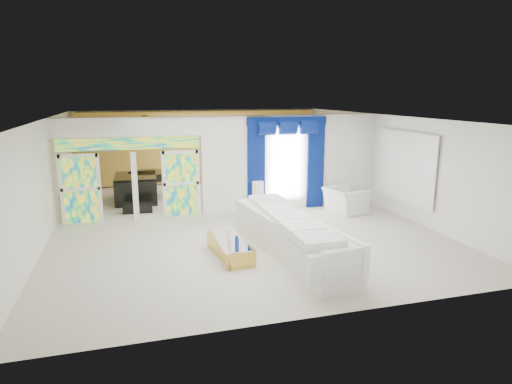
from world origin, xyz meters
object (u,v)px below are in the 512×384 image
object	(u,v)px
coffee_table	(230,248)
console_table	(267,206)
white_sofa	(290,237)
armchair	(345,200)
grand_piano	(136,188)

from	to	relation	value
coffee_table	console_table	distance (m)	4.01
console_table	white_sofa	bearing A→B (deg)	-99.42
console_table	armchair	world-z (taller)	armchair
coffee_table	armchair	distance (m)	5.12
console_table	armchair	xyz separation A→B (m)	(2.34, -0.74, 0.18)
coffee_table	armchair	size ratio (longest dim) A/B	1.47
coffee_table	console_table	size ratio (longest dim) A/B	1.42
coffee_table	grand_piano	bearing A→B (deg)	107.63
white_sofa	console_table	distance (m)	3.84
white_sofa	armchair	xyz separation A→B (m)	(2.97, 3.04, -0.05)
coffee_table	grand_piano	size ratio (longest dim) A/B	0.97
console_table	grand_piano	size ratio (longest dim) A/B	0.68
coffee_table	console_table	world-z (taller)	console_table
coffee_table	white_sofa	bearing A→B (deg)	-12.53
coffee_table	grand_piano	world-z (taller)	grand_piano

